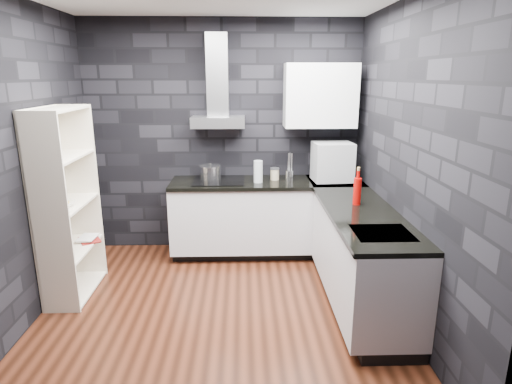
{
  "coord_description": "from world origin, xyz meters",
  "views": [
    {
      "loc": [
        0.23,
        -3.46,
        2.07
      ],
      "look_at": [
        0.35,
        0.45,
        1.0
      ],
      "focal_mm": 30.0,
      "sensor_mm": 36.0,
      "label": 1
    }
  ],
  "objects_px": {
    "glass_vase": "(258,172)",
    "storage_jar": "(275,174)",
    "fruit_bowl": "(62,205)",
    "bookshelf": "(67,205)",
    "pot": "(211,173)",
    "red_bottle": "(357,191)",
    "appliance_garage": "(332,162)",
    "utensil_crock": "(289,175)"
  },
  "relations": [
    {
      "from": "glass_vase",
      "to": "storage_jar",
      "type": "distance_m",
      "value": 0.24
    },
    {
      "from": "fruit_bowl",
      "to": "bookshelf",
      "type": "bearing_deg",
      "value": 90.0
    },
    {
      "from": "storage_jar",
      "to": "fruit_bowl",
      "type": "bearing_deg",
      "value": -152.37
    },
    {
      "from": "storage_jar",
      "to": "bookshelf",
      "type": "height_order",
      "value": "bookshelf"
    },
    {
      "from": "pot",
      "to": "storage_jar",
      "type": "xyz_separation_m",
      "value": [
        0.74,
        -0.02,
        -0.02
      ]
    },
    {
      "from": "storage_jar",
      "to": "red_bottle",
      "type": "relative_size",
      "value": 0.49
    },
    {
      "from": "appliance_garage",
      "to": "pot",
      "type": "bearing_deg",
      "value": 171.46
    },
    {
      "from": "pot",
      "to": "glass_vase",
      "type": "relative_size",
      "value": 0.96
    },
    {
      "from": "glass_vase",
      "to": "storage_jar",
      "type": "relative_size",
      "value": 2.02
    },
    {
      "from": "utensil_crock",
      "to": "storage_jar",
      "type": "bearing_deg",
      "value": 165.11
    },
    {
      "from": "bookshelf",
      "to": "pot",
      "type": "bearing_deg",
      "value": 30.32
    },
    {
      "from": "glass_vase",
      "to": "fruit_bowl",
      "type": "bearing_deg",
      "value": -152.86
    },
    {
      "from": "appliance_garage",
      "to": "fruit_bowl",
      "type": "height_order",
      "value": "appliance_garage"
    },
    {
      "from": "appliance_garage",
      "to": "glass_vase",
      "type": "bearing_deg",
      "value": 178.18
    },
    {
      "from": "glass_vase",
      "to": "red_bottle",
      "type": "relative_size",
      "value": 0.99
    },
    {
      "from": "bookshelf",
      "to": "fruit_bowl",
      "type": "distance_m",
      "value": 0.12
    },
    {
      "from": "glass_vase",
      "to": "storage_jar",
      "type": "xyz_separation_m",
      "value": [
        0.2,
        0.12,
        -0.06
      ]
    },
    {
      "from": "red_bottle",
      "to": "fruit_bowl",
      "type": "xyz_separation_m",
      "value": [
        -2.71,
        -0.05,
        -0.09
      ]
    },
    {
      "from": "appliance_garage",
      "to": "fruit_bowl",
      "type": "xyz_separation_m",
      "value": [
        -2.66,
        -0.97,
        -0.19
      ]
    },
    {
      "from": "pot",
      "to": "red_bottle",
      "type": "distance_m",
      "value": 1.77
    },
    {
      "from": "pot",
      "to": "utensil_crock",
      "type": "relative_size",
      "value": 2.04
    },
    {
      "from": "storage_jar",
      "to": "fruit_bowl",
      "type": "relative_size",
      "value": 0.57
    },
    {
      "from": "storage_jar",
      "to": "appliance_garage",
      "type": "bearing_deg",
      "value": -7.61
    },
    {
      "from": "fruit_bowl",
      "to": "pot",
      "type": "bearing_deg",
      "value": 40.14
    },
    {
      "from": "red_bottle",
      "to": "storage_jar",
      "type": "bearing_deg",
      "value": 124.74
    },
    {
      "from": "pot",
      "to": "utensil_crock",
      "type": "height_order",
      "value": "pot"
    },
    {
      "from": "glass_vase",
      "to": "bookshelf",
      "type": "xyz_separation_m",
      "value": [
        -1.82,
        -0.81,
        -0.12
      ]
    },
    {
      "from": "pot",
      "to": "appliance_garage",
      "type": "distance_m",
      "value": 1.4
    },
    {
      "from": "pot",
      "to": "utensil_crock",
      "type": "distance_m",
      "value": 0.91
    },
    {
      "from": "pot",
      "to": "fruit_bowl",
      "type": "height_order",
      "value": "pot"
    },
    {
      "from": "glass_vase",
      "to": "storage_jar",
      "type": "bearing_deg",
      "value": 31.91
    },
    {
      "from": "utensil_crock",
      "to": "fruit_bowl",
      "type": "xyz_separation_m",
      "value": [
        -2.18,
        -1.01,
        -0.02
      ]
    },
    {
      "from": "bookshelf",
      "to": "glass_vase",
      "type": "bearing_deg",
      "value": 17.55
    },
    {
      "from": "appliance_garage",
      "to": "fruit_bowl",
      "type": "distance_m",
      "value": 2.84
    },
    {
      "from": "appliance_garage",
      "to": "fruit_bowl",
      "type": "bearing_deg",
      "value": -164.25
    },
    {
      "from": "utensil_crock",
      "to": "red_bottle",
      "type": "bearing_deg",
      "value": -61.13
    },
    {
      "from": "storage_jar",
      "to": "bookshelf",
      "type": "distance_m",
      "value": 2.22
    },
    {
      "from": "utensil_crock",
      "to": "bookshelf",
      "type": "bearing_deg",
      "value": -157.76
    },
    {
      "from": "fruit_bowl",
      "to": "glass_vase",
      "type": "bearing_deg",
      "value": 27.14
    },
    {
      "from": "utensil_crock",
      "to": "red_bottle",
      "type": "relative_size",
      "value": 0.47
    },
    {
      "from": "pot",
      "to": "utensil_crock",
      "type": "xyz_separation_m",
      "value": [
        0.91,
        -0.06,
        -0.02
      ]
    },
    {
      "from": "pot",
      "to": "appliance_garage",
      "type": "relative_size",
      "value": 0.55
    }
  ]
}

